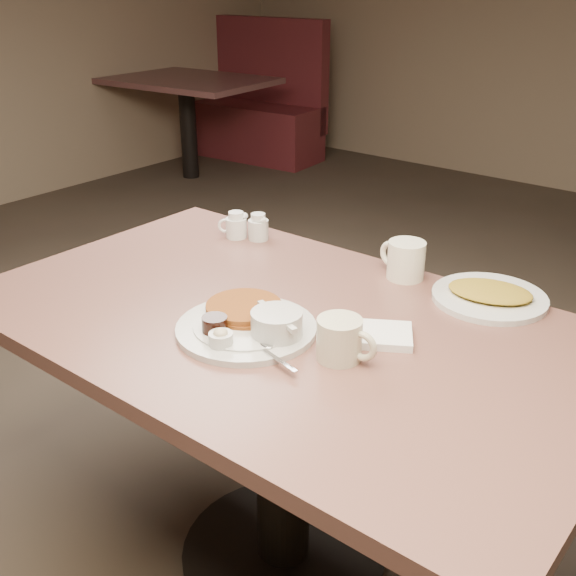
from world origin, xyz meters
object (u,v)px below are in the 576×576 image
Objects in this scene: main_plate at (251,323)px; coffee_mug_far at (405,260)px; diner_table at (283,380)px; creamer_left at (236,226)px; coffee_mug_near at (341,339)px; hash_plate at (490,295)px; booth_back_left at (247,109)px; creamer_right at (258,228)px.

coffee_mug_far is at bearing 76.48° from main_plate.
creamer_left is (-0.44, 0.32, 0.21)m from diner_table.
coffee_mug_near is 0.41× the size of hash_plate.
creamer_left reaches higher than diner_table.
creamer_left is at bearing -48.61° from booth_back_left.
diner_table is 17.04× the size of creamer_right.
creamer_right is 0.06× the size of booth_back_left.
creamer_right is at bearing 129.45° from main_plate.
coffee_mug_far is at bearing 3.25° from creamer_right.
creamer_left reaches higher than main_plate.
booth_back_left is (-3.26, 3.34, -0.39)m from coffee_mug_near.
diner_table is 10.83× the size of coffee_mug_near.
coffee_mug_far is at bearing 6.02° from creamer_left.
main_plate is at bearing -172.59° from coffee_mug_near.
hash_plate is at bearing 2.91° from creamer_right.
diner_table is 0.31m from coffee_mug_near.
booth_back_left reaches higher than coffee_mug_near.
creamer_left is 0.07m from creamer_right.
creamer_right is (-0.38, 0.35, 0.21)m from diner_table.
coffee_mug_far is (-0.11, 0.45, 0.00)m from coffee_mug_near.
main_plate is at bearing -125.73° from hash_plate.
booth_back_left reaches higher than creamer_left.
diner_table is 10.15× the size of coffee_mug_far.
main_plate is 1.22× the size of hash_plate.
coffee_mug_near reaches higher than creamer_right.
coffee_mug_far reaches higher than creamer_left.
coffee_mug_near reaches higher than diner_table.
creamer_left is 0.26× the size of hash_plate.
diner_table is 0.56m from creamer_right.
hash_plate is (0.72, 0.04, -0.02)m from creamer_right.
diner_table is 0.55m from hash_plate.
coffee_mug_near is at bearing -17.57° from diner_table.
coffee_mug_near is 1.58× the size of creamer_left.
creamer_right is 0.72m from hash_plate.
booth_back_left is at bearing 139.54° from hash_plate.
creamer_left is 3.95m from booth_back_left.
coffee_mug_far is at bearing 75.05° from diner_table.
coffee_mug_far reaches higher than creamer_right.
coffee_mug_far is (0.11, 0.48, 0.03)m from main_plate.
diner_table is at bearing -42.80° from creamer_right.
coffee_mug_near is at bearing -35.38° from creamer_right.
diner_table is 4.48m from booth_back_left.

